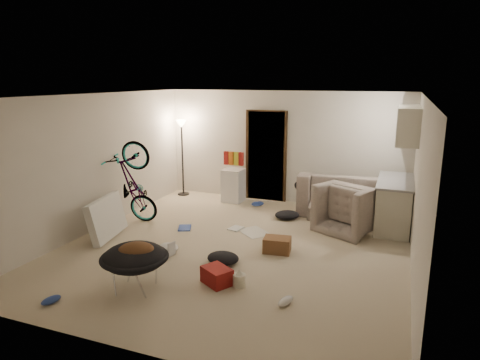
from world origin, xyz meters
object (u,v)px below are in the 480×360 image
at_px(floor_lamp, 182,141).
at_px(mini_fridge, 233,185).
at_px(sofa, 352,200).
at_px(bicycle, 134,201).
at_px(saucer_chair, 135,263).
at_px(drink_case_b, 217,276).
at_px(tv_box, 107,218).
at_px(kitchen_counter, 394,205).
at_px(drink_case_a, 277,245).
at_px(juicer, 239,279).
at_px(armchair, 353,213).

relative_size(floor_lamp, mini_fridge, 2.41).
height_order(sofa, bicycle, bicycle).
height_order(floor_lamp, bicycle, floor_lamp).
relative_size(floor_lamp, saucer_chair, 2.01).
height_order(mini_fridge, drink_case_b, mini_fridge).
height_order(sofa, tv_box, tv_box).
xyz_separation_m(kitchen_counter, bicycle, (-4.73, -1.53, -0.00)).
xyz_separation_m(kitchen_counter, drink_case_a, (-1.71, -1.95, -0.32)).
relative_size(bicycle, drink_case_b, 4.15).
bearing_deg(saucer_chair, juicer, 24.76).
bearing_deg(kitchen_counter, mini_fridge, 171.02).
xyz_separation_m(kitchen_counter, sofa, (-0.81, 0.45, -0.12)).
bearing_deg(saucer_chair, drink_case_b, 30.09).
relative_size(floor_lamp, juicer, 7.19).
xyz_separation_m(sofa, juicer, (-1.06, -3.73, -0.22)).
xyz_separation_m(mini_fridge, saucer_chair, (0.36, -4.41, 0.00)).
relative_size(sofa, drink_case_a, 5.08).
relative_size(floor_lamp, bicycle, 1.09).
bearing_deg(bicycle, armchair, -79.59).
relative_size(saucer_chair, tv_box, 0.83).
xyz_separation_m(saucer_chair, juicer, (1.26, 0.58, -0.28)).
xyz_separation_m(drink_case_b, juicer, (0.32, 0.03, -0.01)).
bearing_deg(tv_box, juicer, -28.54).
xyz_separation_m(mini_fridge, drink_case_a, (1.77, -2.50, -0.25)).
bearing_deg(kitchen_counter, drink_case_b, -123.38).
bearing_deg(sofa, drink_case_a, 65.39).
xyz_separation_m(armchair, bicycle, (-4.04, -1.13, 0.11)).
bearing_deg(kitchen_counter, saucer_chair, -128.99).
distance_m(kitchen_counter, bicycle, 4.97).
distance_m(kitchen_counter, tv_box, 5.29).
bearing_deg(tv_box, drink_case_a, -3.05).
height_order(armchair, drink_case_a, armchair).
xyz_separation_m(drink_case_a, juicer, (-0.15, -1.33, -0.02)).
bearing_deg(drink_case_a, juicer, -103.82).
bearing_deg(drink_case_b, bicycle, 176.65).
bearing_deg(saucer_chair, kitchen_counter, 51.01).
relative_size(tv_box, juicer, 4.31).
height_order(floor_lamp, kitchen_counter, floor_lamp).
relative_size(armchair, mini_fridge, 1.33).
distance_m(bicycle, tv_box, 0.84).
bearing_deg(bicycle, mini_fridge, -36.22).
bearing_deg(sofa, tv_box, 31.82).
distance_m(drink_case_a, juicer, 1.34).
distance_m(floor_lamp, juicer, 5.07).
xyz_separation_m(bicycle, tv_box, (0.00, -0.84, -0.08)).
relative_size(kitchen_counter, armchair, 1.50).
distance_m(bicycle, juicer, 3.37).
relative_size(drink_case_b, juicer, 1.59).
bearing_deg(sofa, bicycle, 22.89).
xyz_separation_m(mini_fridge, drink_case_b, (1.30, -3.86, -0.26)).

